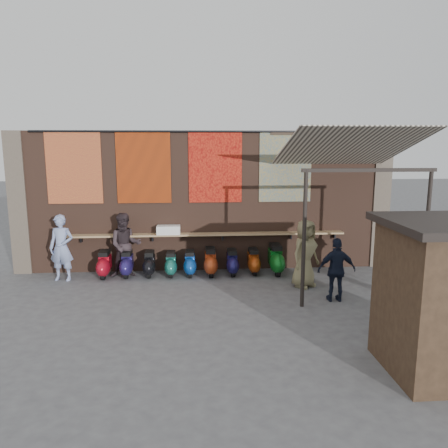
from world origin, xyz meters
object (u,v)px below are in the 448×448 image
Objects in this scene: scooter_stool_0 at (104,264)px; scooter_stool_4 at (190,263)px; scooter_stool_3 at (171,264)px; scooter_stool_7 at (253,261)px; shopper_grey at (429,273)px; scooter_stool_5 at (211,262)px; shopper_navy at (337,270)px; scooter_stool_2 at (150,264)px; scooter_stool_8 at (276,259)px; diner_right at (125,245)px; shelf_box at (168,230)px; scooter_stool_6 at (232,262)px; scooter_stool_1 at (127,264)px; shopper_tan at (305,254)px; diner_left at (62,248)px.

scooter_stool_4 is (2.36, -0.01, -0.02)m from scooter_stool_0.
scooter_stool_0 is at bearing -179.89° from scooter_stool_3.
scooter_stool_7 is at bearing 1.29° from scooter_stool_3.
scooter_stool_0 is 8.21m from shopper_grey.
scooter_stool_5 is (1.11, -0.02, 0.05)m from scooter_stool_3.
scooter_stool_2 is at bearing -24.93° from shopper_navy.
scooter_stool_8 reaches higher than scooter_stool_4.
shopper_navy is at bearing -31.71° from diner_right.
scooter_stool_7 is (2.40, -0.26, -0.90)m from shelf_box.
scooter_stool_7 is at bearing 6.10° from scooter_stool_6.
scooter_stool_5 is 5.55m from shopper_grey.
scooter_stool_4 is at bearing -1.34° from scooter_stool_3.
scooter_stool_4 is (1.75, -0.05, -0.01)m from scooter_stool_1.
diner_right is 1.19× the size of shopper_navy.
scooter_stool_8 is 0.50× the size of shopper_tan.
scooter_stool_6 reaches higher than scooter_stool_4.
scooter_stool_3 is 0.95× the size of scooter_stool_6.
scooter_stool_6 is 1.24m from scooter_stool_8.
shelf_box is at bearing 164.06° from scooter_stool_5.
shopper_tan reaches higher than scooter_stool_0.
diner_right reaches higher than shopper_grey.
scooter_stool_7 is at bearing 172.53° from scooter_stool_8.
scooter_stool_4 is 0.98× the size of scooter_stool_7.
scooter_stool_1 is 1.04× the size of scooter_stool_2.
scooter_stool_7 is 2.88m from shopper_navy.
shopper_tan reaches higher than scooter_stool_7.
scooter_stool_0 is 0.61m from scooter_stool_1.
scooter_stool_3 is 0.44× the size of shopper_grey.
scooter_stool_1 is (0.61, 0.04, -0.01)m from scooter_stool_0.
scooter_stool_6 is at bearing 0.79° from scooter_stool_5.
diner_right is (-1.77, 0.03, 0.55)m from scooter_stool_4.
scooter_stool_8 reaches higher than scooter_stool_6.
scooter_stool_8 is 0.58× the size of shopper_navy.
diner_left reaches higher than scooter_stool_3.
shopper_grey is (4.77, -2.80, 0.42)m from scooter_stool_5.
diner_right reaches higher than scooter_stool_0.
scooter_stool_8 is 0.49× the size of diner_left.
shopper_tan reaches higher than scooter_stool_4.
shopper_navy is at bearing -32.92° from shelf_box.
scooter_stool_0 is at bearing 4.16° from shopper_grey.
shopper_navy is at bearing -102.21° from shopper_tan.
scooter_stool_1 reaches higher than scooter_stool_3.
shopper_tan is (-2.39, 1.62, 0.08)m from shopper_grey.
shopper_grey is (6.47, -2.85, 0.46)m from scooter_stool_2.
scooter_stool_6 is 3.21m from shopper_navy.
scooter_stool_0 is 5.47m from shopper_tan.
shopper_tan reaches higher than scooter_stool_6.
scooter_stool_3 is at bearing -3.26° from scooter_stool_2.
diner_right is (-0.64, -0.02, 0.55)m from scooter_stool_2.
scooter_stool_2 is at bearing 0.44° from shopper_grey.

